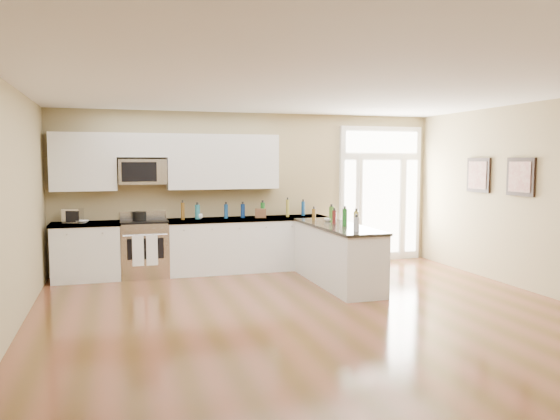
{
  "coord_description": "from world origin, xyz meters",
  "views": [
    {
      "loc": [
        -2.39,
        -5.63,
        1.94
      ],
      "look_at": [
        -0.08,
        2.0,
        1.22
      ],
      "focal_mm": 35.0,
      "sensor_mm": 36.0,
      "label": 1
    }
  ],
  "objects_px": {
    "peninsula_cabinet": "(337,257)",
    "stockpot": "(139,216)",
    "toaster_oven": "(73,216)",
    "kitchen_range": "(145,248)"
  },
  "relations": [
    {
      "from": "peninsula_cabinet",
      "to": "stockpot",
      "type": "bearing_deg",
      "value": 154.76
    },
    {
      "from": "stockpot",
      "to": "toaster_oven",
      "type": "height_order",
      "value": "toaster_oven"
    },
    {
      "from": "peninsula_cabinet",
      "to": "stockpot",
      "type": "relative_size",
      "value": 10.41
    },
    {
      "from": "stockpot",
      "to": "toaster_oven",
      "type": "xyz_separation_m",
      "value": [
        -1.04,
        0.08,
        0.02
      ]
    },
    {
      "from": "toaster_oven",
      "to": "stockpot",
      "type": "bearing_deg",
      "value": 15.43
    },
    {
      "from": "kitchen_range",
      "to": "toaster_oven",
      "type": "bearing_deg",
      "value": 178.94
    },
    {
      "from": "toaster_oven",
      "to": "kitchen_range",
      "type": "bearing_deg",
      "value": 18.76
    },
    {
      "from": "kitchen_range",
      "to": "stockpot",
      "type": "xyz_separation_m",
      "value": [
        -0.07,
        -0.06,
        0.56
      ]
    },
    {
      "from": "kitchen_range",
      "to": "peninsula_cabinet",
      "type": "bearing_deg",
      "value": -26.75
    },
    {
      "from": "peninsula_cabinet",
      "to": "kitchen_range",
      "type": "distance_m",
      "value": 3.22
    }
  ]
}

